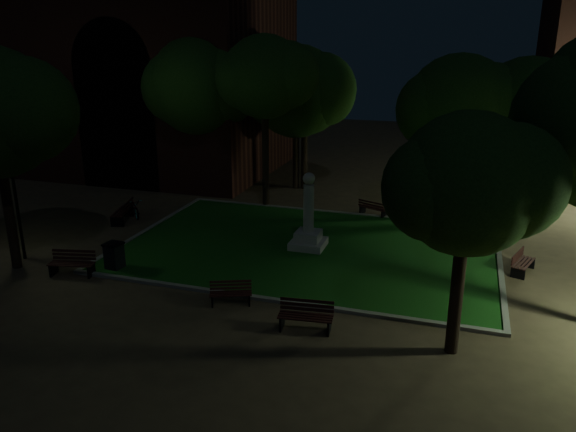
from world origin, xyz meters
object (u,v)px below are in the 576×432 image
bench_left_side (124,212)px  bicycle (134,207)px  monument (308,227)px  bench_west_near (72,264)px  bench_far_side (373,209)px  bench_right_side (522,263)px  trash_bin (114,256)px  bench_near_left (231,294)px  bench_near_right (306,317)px

bench_left_side → bicycle: bearing=162.4°
monument → bench_west_near: 9.29m
bench_far_side → bicycle: size_ratio=0.88×
monument → bench_left_side: size_ratio=1.68×
monument → bench_left_side: bearing=175.1°
bench_left_side → bench_right_side: size_ratio=1.21×
bench_right_side → monument: bearing=109.9°
bench_left_side → trash_bin: 5.97m
monument → trash_bin: (-6.43, -4.35, -0.41)m
bench_far_side → trash_bin: 12.69m
bench_near_left → bicycle: bicycle is taller
bench_near_left → trash_bin: 5.50m
bench_west_near → monument: bearing=22.1°
bench_right_side → trash_bin: (-14.75, -4.40, 0.16)m
monument → bench_left_side: (-9.43, 0.81, -0.49)m
bench_left_side → bench_right_side: 17.77m
bicycle → bench_right_side: bearing=-51.8°
bench_right_side → bicycle: bicycle is taller
bench_right_side → trash_bin: bearing=126.2°
bench_right_side → bench_far_side: size_ratio=1.02×
monument → bicycle: monument is taller
monument → bench_far_side: (1.83, 5.28, -0.58)m
bench_far_side → trash_bin: bearing=73.3°
bench_near_right → bench_near_left: bearing=155.7°
bench_west_near → trash_bin: (1.22, 0.89, 0.11)m
bench_west_near → bench_left_side: (-1.78, 6.05, 0.03)m
bench_near_left → trash_bin: size_ratio=1.37×
monument → bench_west_near: size_ratio=1.82×
bench_west_near → bench_far_side: (9.47, 10.52, -0.05)m
monument → bench_near_right: 6.80m
bench_near_left → bench_right_side: size_ratio=0.94×
bench_far_side → bench_right_side: bearing=165.0°
bench_near_right → bench_right_side: 9.30m
bicycle → monument: bearing=-56.6°
bench_west_near → bench_right_side: 16.83m
trash_bin → bicycle: (-2.97, 6.01, -0.09)m
bench_left_side → trash_bin: (3.00, -5.16, 0.08)m
bench_near_left → bench_right_side: bench_right_side is taller
bench_west_near → bench_right_side: size_ratio=1.12×
bench_west_near → bench_far_side: bearing=35.7°
bench_near_left → bicycle: bearing=116.5°
bench_left_side → bench_near_right: bearing=40.9°
bench_near_left → trash_bin: bearing=144.2°
monument → bench_right_side: 8.34m
bench_left_side → monument: bearing=69.4°
trash_bin → bench_near_left: bearing=-13.6°
bench_right_side → bench_near_right: bearing=154.7°
monument → bench_near_right: size_ratio=1.87×
bench_far_side → bicycle: 11.80m
bench_far_side → bench_left_side: bearing=45.5°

